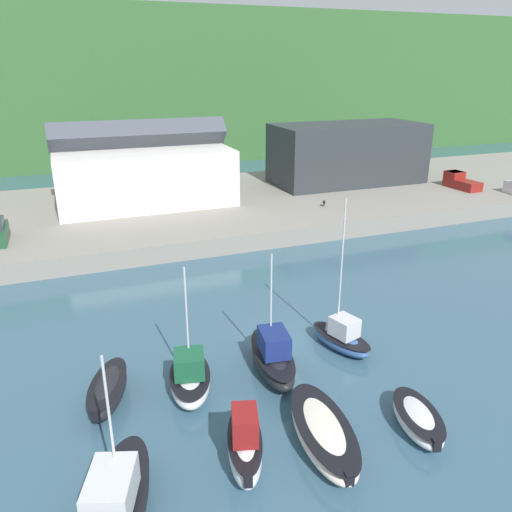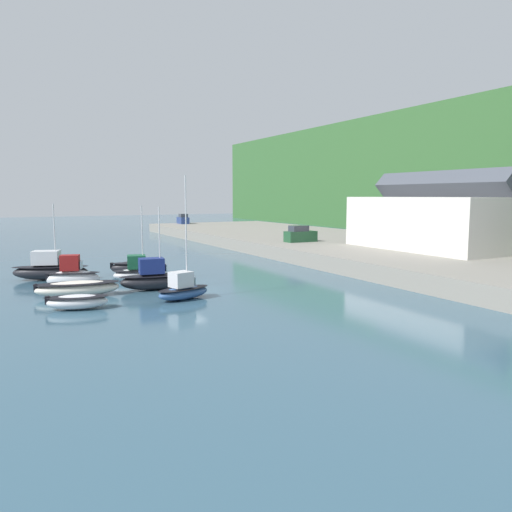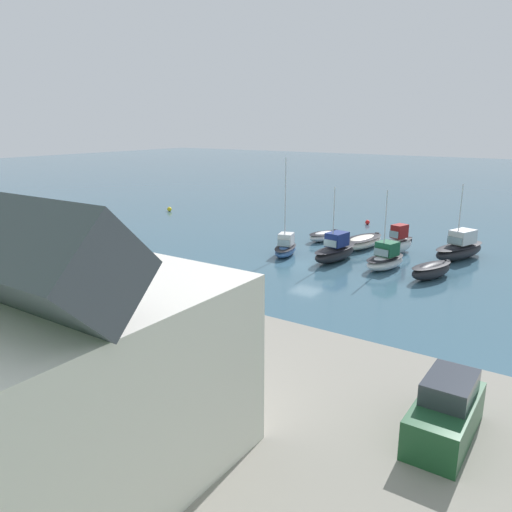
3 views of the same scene
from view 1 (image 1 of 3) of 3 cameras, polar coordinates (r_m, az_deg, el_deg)
The scene contains 15 objects.
ground_plane at distance 30.92m, azimuth 2.91°, elevation -10.11°, with size 320.00×320.00×0.00m, color #385B70.
hillside_backdrop at distance 114.88m, azimuth -16.48°, elevation 18.46°, with size 240.00×60.60×25.04m.
quay_promenade at distance 56.42m, azimuth -9.15°, elevation 5.15°, with size 136.76×26.56×1.66m.
harbor_clubhouse at distance 57.27m, azimuth -12.78°, elevation 9.31°, with size 18.74×12.24×8.91m.
yacht_club_building at distance 66.33m, azimuth 10.41°, elevation 11.45°, with size 19.10×8.83×7.40m.
moored_boat_0 at distance 26.96m, azimuth -16.56°, elevation -14.47°, with size 3.11×4.95×1.33m.
moored_boat_1 at distance 26.76m, azimuth -7.55°, elevation -13.54°, with size 3.08×5.00×6.86m.
moored_boat_2 at distance 27.99m, azimuth 1.91°, elevation -11.40°, with size 2.75×5.97×6.84m.
moored_boat_3 at distance 30.60m, azimuth 9.73°, elevation -9.09°, with size 2.91×4.68×9.22m.
moored_boat_4 at distance 20.85m, azimuth -15.71°, elevation -25.83°, with size 4.25×7.09×6.99m.
moored_boat_5 at distance 22.44m, azimuth -1.29°, elevation -20.68°, with size 2.63×4.60×2.82m.
moored_boat_6 at distance 23.76m, azimuth 7.70°, elevation -19.36°, with size 3.29×6.62×1.21m.
moored_boat_7 at distance 25.57m, azimuth 18.01°, elevation -17.28°, with size 2.86×4.45×1.02m.
pickup_truck_0 at distance 67.44m, azimuth 22.25°, elevation 7.90°, with size 2.19×4.82×1.90m.
dog_on_quay at distance 54.63m, azimuth 7.79°, elevation 6.11°, with size 0.63×0.86×0.68m.
Camera 1 is at (-10.96, -24.12, 15.95)m, focal length 35.00 mm.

